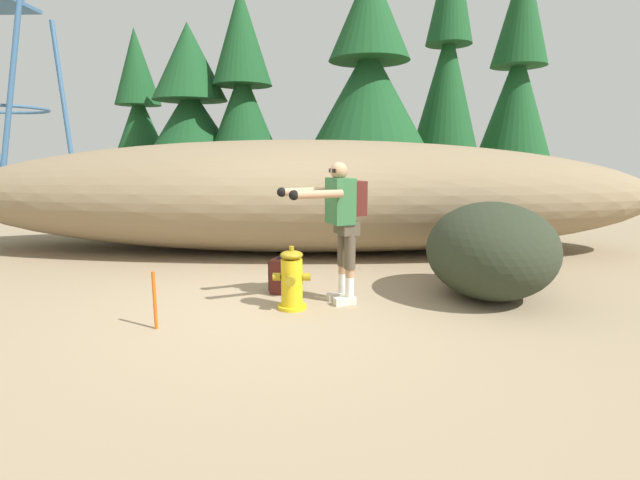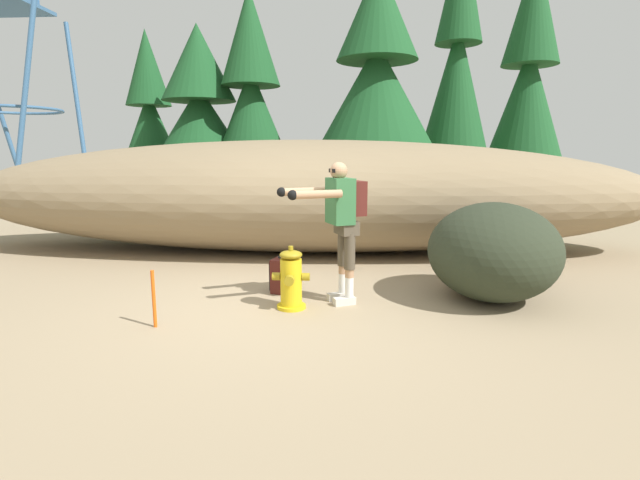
% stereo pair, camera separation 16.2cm
% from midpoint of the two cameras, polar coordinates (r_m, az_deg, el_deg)
% --- Properties ---
extents(ground_plane, '(56.00, 56.00, 0.04)m').
position_cam_midpoint_polar(ground_plane, '(5.59, -5.97, -8.35)').
color(ground_plane, '#998466').
extents(dirt_embankment, '(12.71, 3.20, 2.01)m').
position_cam_midpoint_polar(dirt_embankment, '(8.76, -3.07, 5.30)').
color(dirt_embankment, '#897556').
rests_on(dirt_embankment, ground_plane).
extents(fire_hydrant, '(0.43, 0.38, 0.73)m').
position_cam_midpoint_polar(fire_hydrant, '(5.48, -4.24, -4.84)').
color(fire_hydrant, gold).
rests_on(fire_hydrant, ground_plane).
extents(utility_worker, '(1.04, 0.75, 1.67)m').
position_cam_midpoint_polar(utility_worker, '(5.55, 1.67, 3.04)').
color(utility_worker, beige).
rests_on(utility_worker, ground_plane).
extents(spare_backpack, '(0.34, 0.34, 0.47)m').
position_cam_midpoint_polar(spare_backpack, '(6.16, -5.39, -4.29)').
color(spare_backpack, '#511E19').
rests_on(spare_backpack, ground_plane).
extents(boulder_large, '(1.78, 1.93, 1.19)m').
position_cam_midpoint_polar(boulder_large, '(6.17, 19.07, -1.18)').
color(boulder_large, '#2A3222').
rests_on(boulder_large, ground_plane).
extents(boulder_mid, '(1.01, 0.97, 0.68)m').
position_cam_midpoint_polar(boulder_mid, '(7.27, 21.53, -1.71)').
color(boulder_mid, '#302A2E').
rests_on(boulder_mid, ground_plane).
extents(pine_tree_far_left, '(1.97, 1.97, 5.24)m').
position_cam_midpoint_polar(pine_tree_far_left, '(15.08, -21.06, 13.42)').
color(pine_tree_far_left, '#47331E').
rests_on(pine_tree_far_left, ground_plane).
extents(pine_tree_left, '(2.95, 2.95, 5.06)m').
position_cam_midpoint_polar(pine_tree_left, '(13.36, -15.51, 14.32)').
color(pine_tree_left, '#47331E').
rests_on(pine_tree_left, ground_plane).
extents(pine_tree_center, '(2.31, 2.31, 5.82)m').
position_cam_midpoint_polar(pine_tree_center, '(12.74, -9.57, 15.92)').
color(pine_tree_center, '#47331E').
rests_on(pine_tree_center, ground_plane).
extents(pine_tree_right, '(2.96, 2.96, 6.08)m').
position_cam_midpoint_polar(pine_tree_right, '(11.98, 5.45, 18.73)').
color(pine_tree_right, '#47331E').
rests_on(pine_tree_right, ground_plane).
extents(pine_tree_far_right, '(1.88, 1.88, 7.57)m').
position_cam_midpoint_polar(pine_tree_far_right, '(13.88, 14.67, 19.57)').
color(pine_tree_far_right, '#47331E').
rests_on(pine_tree_far_right, ground_plane).
extents(pine_tree_ridge_end, '(2.32, 2.32, 7.11)m').
position_cam_midpoint_polar(pine_tree_ridge_end, '(14.90, 22.17, 16.72)').
color(pine_tree_ridge_end, '#47331E').
rests_on(pine_tree_ridge_end, ground_plane).
extents(survey_stake, '(0.04, 0.04, 0.60)m').
position_cam_midpoint_polar(survey_stake, '(5.16, -19.98, -6.80)').
color(survey_stake, '#E55914').
rests_on(survey_stake, ground_plane).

